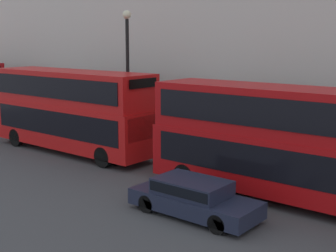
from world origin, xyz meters
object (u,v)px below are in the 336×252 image
(bus_second_in_queue, at_px, (72,108))
(pedestrian, at_px, (40,119))
(bus_leading, at_px, (294,140))
(car_hatchback, at_px, (193,196))

(bus_second_in_queue, xyz_separation_m, pedestrian, (2.56, 6.44, -1.64))
(bus_leading, relative_size, car_hatchback, 2.50)
(bus_leading, bearing_deg, car_hatchback, 148.77)
(car_hatchback, bearing_deg, bus_leading, -31.23)
(bus_leading, relative_size, pedestrian, 6.89)
(bus_second_in_queue, distance_m, car_hatchback, 11.17)
(bus_leading, bearing_deg, pedestrian, 82.32)
(bus_leading, xyz_separation_m, car_hatchback, (-3.40, 2.06, -1.68))
(bus_second_in_queue, height_order, pedestrian, bus_second_in_queue)
(bus_second_in_queue, bearing_deg, car_hatchback, -107.94)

